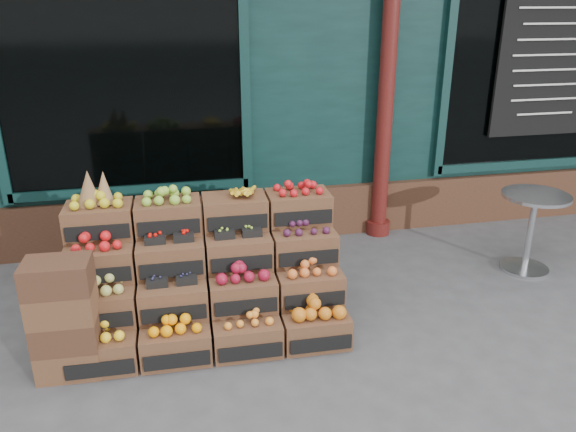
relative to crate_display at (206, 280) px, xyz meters
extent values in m
plane|color=#454548|center=(0.96, -0.45, -0.43)|extent=(60.00, 60.00, 0.00)
cube|color=black|center=(0.96, 4.75, 1.97)|extent=(12.00, 6.00, 4.80)
cube|color=black|center=(0.96, 1.80, 1.07)|extent=(12.00, 0.12, 3.00)
cube|color=#44291B|center=(0.96, 1.73, -0.13)|extent=(12.00, 0.18, 0.60)
cube|color=black|center=(-0.64, 1.73, 1.32)|extent=(2.40, 0.06, 2.00)
cube|color=black|center=(4.16, 1.73, 1.32)|extent=(2.40, 0.06, 2.00)
cylinder|color=#4F1512|center=(2.16, 1.60, 1.17)|extent=(0.18, 0.18, 3.20)
cube|color=black|center=(4.16, 1.65, 1.47)|extent=(1.30, 0.04, 1.60)
cube|color=brown|center=(-0.84, -0.43, -0.29)|extent=(0.55, 0.38, 0.27)
cube|color=black|center=(-0.85, -0.63, -0.32)|extent=(0.50, 0.03, 0.12)
cube|color=yellow|center=(-0.84, -0.43, -0.12)|extent=(0.44, 0.29, 0.09)
cube|color=brown|center=(-0.28, -0.44, -0.29)|extent=(0.55, 0.38, 0.27)
cube|color=black|center=(-0.29, -0.64, -0.32)|extent=(0.50, 0.03, 0.12)
cube|color=orange|center=(-0.28, -0.44, -0.11)|extent=(0.44, 0.29, 0.10)
cube|color=brown|center=(0.28, -0.45, -0.29)|extent=(0.55, 0.38, 0.27)
cube|color=black|center=(0.27, -0.65, -0.32)|extent=(0.50, 0.03, 0.12)
cube|color=orange|center=(0.28, -0.45, -0.12)|extent=(0.44, 0.29, 0.07)
cube|color=brown|center=(0.83, -0.47, -0.29)|extent=(0.55, 0.38, 0.27)
cube|color=black|center=(0.83, -0.66, -0.32)|extent=(0.50, 0.03, 0.12)
cube|color=#C96916|center=(0.83, -0.47, -0.10)|extent=(0.44, 0.29, 0.13)
cube|color=brown|center=(-0.84, -0.20, -0.02)|extent=(0.55, 0.38, 0.27)
cube|color=black|center=(-0.84, -0.40, -0.05)|extent=(0.50, 0.03, 0.12)
cube|color=tan|center=(-0.84, -0.20, 0.16)|extent=(0.44, 0.29, 0.09)
cube|color=brown|center=(-0.28, -0.21, -0.02)|extent=(0.55, 0.38, 0.27)
cube|color=black|center=(-0.28, -0.41, -0.05)|extent=(0.50, 0.03, 0.12)
cube|color=#201F41|center=(-0.28, -0.21, 0.13)|extent=(0.44, 0.29, 0.03)
cube|color=brown|center=(0.28, -0.23, -0.02)|extent=(0.55, 0.38, 0.27)
cube|color=black|center=(0.28, -0.42, -0.05)|extent=(0.50, 0.03, 0.12)
cube|color=maroon|center=(0.28, -0.23, 0.16)|extent=(0.44, 0.29, 0.10)
cube|color=brown|center=(0.84, -0.24, -0.02)|extent=(0.55, 0.38, 0.27)
cube|color=black|center=(0.83, -0.44, -0.05)|extent=(0.50, 0.03, 0.12)
cube|color=orange|center=(0.84, -0.24, 0.15)|extent=(0.44, 0.29, 0.09)
cube|color=brown|center=(-0.83, 0.03, 0.24)|extent=(0.55, 0.38, 0.27)
cube|color=black|center=(-0.84, -0.17, 0.22)|extent=(0.50, 0.03, 0.12)
cube|color=red|center=(-0.83, 0.03, 0.42)|extent=(0.44, 0.29, 0.09)
cube|color=brown|center=(-0.27, 0.01, 0.24)|extent=(0.55, 0.38, 0.27)
cube|color=black|center=(-0.28, -0.19, 0.22)|extent=(0.50, 0.03, 0.12)
cube|color=red|center=(-0.27, 0.01, 0.40)|extent=(0.44, 0.29, 0.04)
cube|color=brown|center=(0.29, 0.00, 0.24)|extent=(0.55, 0.38, 0.27)
cube|color=black|center=(0.28, -0.20, 0.22)|extent=(0.50, 0.03, 0.12)
cube|color=#85AB37|center=(0.29, 0.00, 0.39)|extent=(0.44, 0.29, 0.03)
cube|color=brown|center=(0.84, -0.01, 0.24)|extent=(0.55, 0.38, 0.27)
cube|color=black|center=(0.84, -0.21, 0.22)|extent=(0.50, 0.03, 0.12)
cube|color=#3E1633|center=(0.84, -0.01, 0.41)|extent=(0.44, 0.29, 0.07)
cube|color=brown|center=(-0.83, 0.25, 0.51)|extent=(0.55, 0.38, 0.27)
cube|color=black|center=(-0.83, 0.05, 0.49)|extent=(0.50, 0.03, 0.12)
cube|color=gold|center=(-0.83, 0.25, 0.69)|extent=(0.44, 0.29, 0.09)
cube|color=brown|center=(-0.27, 0.24, 0.51)|extent=(0.55, 0.38, 0.27)
cube|color=black|center=(-0.27, 0.04, 0.49)|extent=(0.50, 0.03, 0.12)
cube|color=#87BA36|center=(-0.27, 0.24, 0.69)|extent=(0.44, 0.29, 0.09)
cube|color=brown|center=(0.29, 0.23, 0.51)|extent=(0.55, 0.38, 0.27)
cube|color=black|center=(0.29, 0.03, 0.49)|extent=(0.50, 0.03, 0.12)
cube|color=gold|center=(0.29, 0.23, 0.69)|extent=(0.44, 0.29, 0.08)
cube|color=brown|center=(0.85, 0.22, 0.51)|extent=(0.55, 0.38, 0.27)
cube|color=black|center=(0.84, 0.02, 0.49)|extent=(0.50, 0.03, 0.12)
cube|color=red|center=(0.85, 0.22, 0.69)|extent=(0.44, 0.29, 0.08)
cube|color=#44291B|center=(0.00, -0.22, -0.29)|extent=(2.22, 0.42, 0.27)
cube|color=#44291B|center=(0.01, 0.01, -0.16)|extent=(2.22, 0.42, 0.54)
cube|color=#44291B|center=(0.01, 0.23, -0.02)|extent=(2.22, 0.42, 0.81)
cone|color=olive|center=(-0.88, 0.25, 0.80)|extent=(0.19, 0.19, 0.31)
cone|color=olive|center=(-0.76, 0.29, 0.78)|extent=(0.17, 0.17, 0.27)
cube|color=brown|center=(-1.06, -0.45, -0.31)|extent=(0.48, 0.34, 0.23)
cube|color=#44291B|center=(-1.06, -0.45, -0.08)|extent=(0.48, 0.34, 0.23)
cube|color=brown|center=(-1.06, -0.45, 0.15)|extent=(0.48, 0.34, 0.23)
cube|color=#44291B|center=(-1.06, -0.45, 0.39)|extent=(0.48, 0.34, 0.23)
cylinder|color=silver|center=(3.31, 0.35, -0.41)|extent=(0.49, 0.49, 0.03)
cylinder|color=silver|center=(3.31, 0.35, -0.02)|extent=(0.07, 0.07, 0.80)
cylinder|color=silver|center=(3.31, 0.35, 0.39)|extent=(0.66, 0.66, 0.03)
imported|color=#154B19|center=(-1.05, 2.22, 0.64)|extent=(0.86, 0.66, 2.13)
camera|label=1|loc=(-0.22, -4.27, 2.23)|focal=35.00mm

